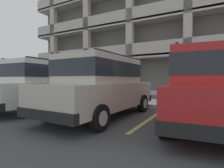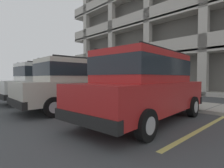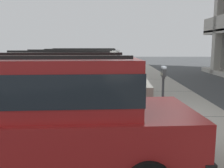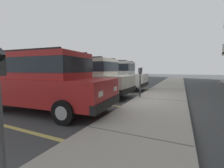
{
  "view_description": "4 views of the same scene",
  "coord_description": "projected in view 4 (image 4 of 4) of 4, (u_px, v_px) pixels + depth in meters",
  "views": [
    {
      "loc": [
        3.14,
        -7.42,
        1.26
      ],
      "look_at": [
        -0.33,
        -1.15,
        1.06
      ],
      "focal_mm": 28.0,
      "sensor_mm": 36.0,
      "label": 1
    },
    {
      "loc": [
        6.16,
        -6.38,
        1.28
      ],
      "look_at": [
        -0.02,
        -0.48,
        0.96
      ],
      "focal_mm": 28.0,
      "sensor_mm": 36.0,
      "label": 2
    },
    {
      "loc": [
        7.02,
        -1.04,
        2.17
      ],
      "look_at": [
        0.26,
        -1.15,
        1.11
      ],
      "focal_mm": 40.0,
      "sensor_mm": 36.0,
      "label": 3
    },
    {
      "loc": [
        6.8,
        2.13,
        1.43
      ],
      "look_at": [
        0.13,
        -0.97,
        0.71
      ],
      "focal_mm": 24.0,
      "sensor_mm": 36.0,
      "label": 4
    }
  ],
  "objects": [
    {
      "name": "sidewalk",
      "position": [
        160.0,
        101.0,
        6.62
      ],
      "size": [
        40.0,
        2.2,
        0.12
      ],
      "color": "#ADA89E",
      "rests_on": "ground_plane"
    },
    {
      "name": "parking_stall_lines",
      "position": [
        89.0,
        103.0,
        6.37
      ],
      "size": [
        12.39,
        4.8,
        0.01
      ],
      "color": "#DBD16B",
      "rests_on": "ground_plane"
    },
    {
      "name": "dark_hatchback",
      "position": [
        44.0,
        79.0,
        5.15
      ],
      "size": [
        2.28,
        4.92,
        2.03
      ],
      "rotation": [
        0.0,
        0.0,
        0.08
      ],
      "color": "red",
      "rests_on": "ground_plane"
    },
    {
      "name": "parking_meter_near",
      "position": [
        140.0,
        74.0,
        7.12
      ],
      "size": [
        0.35,
        0.12,
        1.45
      ],
      "color": "#47474C",
      "rests_on": "sidewalk"
    },
    {
      "name": "ground_plane",
      "position": [
        131.0,
        100.0,
        7.18
      ],
      "size": [
        80.0,
        80.0,
        0.1
      ],
      "color": "#444749"
    },
    {
      "name": "silver_suv",
      "position": [
        88.0,
        76.0,
        8.1
      ],
      "size": [
        2.11,
        4.83,
        2.03
      ],
      "rotation": [
        0.0,
        0.0,
        -0.03
      ],
      "color": "beige",
      "rests_on": "ground_plane"
    },
    {
      "name": "red_sedan",
      "position": [
        112.0,
        74.0,
        10.72
      ],
      "size": [
        2.13,
        4.84,
        2.03
      ],
      "rotation": [
        0.0,
        0.0,
        0.03
      ],
      "color": "silver",
      "rests_on": "ground_plane"
    }
  ]
}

